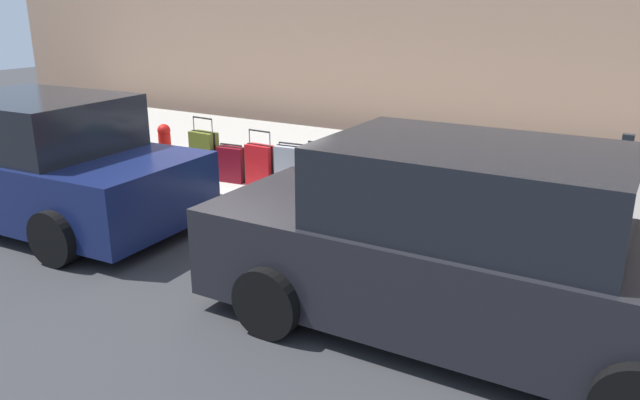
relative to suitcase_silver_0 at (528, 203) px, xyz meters
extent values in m
plane|color=#333335|center=(4.20, 0.66, -0.51)|extent=(40.00, 40.00, 0.00)
cube|color=#ADA89E|center=(4.20, -1.84, -0.44)|extent=(18.00, 5.00, 0.14)
cube|color=#9EA0A8|center=(0.00, 0.00, 0.00)|extent=(0.40, 0.24, 0.74)
cube|color=black|center=(0.00, 0.00, 0.00)|extent=(0.41, 0.04, 0.76)
cylinder|color=gray|center=(-0.17, 0.00, 0.51)|extent=(0.02, 0.02, 0.29)
cylinder|color=gray|center=(0.17, 0.00, 0.51)|extent=(0.02, 0.02, 0.29)
cylinder|color=black|center=(0.00, 0.00, 0.66)|extent=(0.34, 0.03, 0.02)
cylinder|color=black|center=(-0.18, 0.00, -0.35)|extent=(0.04, 0.02, 0.04)
cylinder|color=black|center=(0.18, 0.00, -0.35)|extent=(0.04, 0.02, 0.04)
cube|color=red|center=(0.47, 0.02, 0.00)|extent=(0.39, 0.20, 0.74)
cube|color=black|center=(0.47, 0.02, 0.00)|extent=(0.39, 0.05, 0.75)
cylinder|color=gray|center=(0.31, 0.01, 0.38)|extent=(0.02, 0.02, 0.04)
cylinder|color=gray|center=(0.63, 0.03, 0.38)|extent=(0.02, 0.02, 0.04)
cylinder|color=black|center=(0.47, 0.02, 0.40)|extent=(0.32, 0.04, 0.02)
cylinder|color=black|center=(0.30, 0.01, -0.35)|extent=(0.04, 0.02, 0.04)
cylinder|color=black|center=(0.64, 0.03, -0.35)|extent=(0.04, 0.02, 0.04)
cube|color=maroon|center=(0.94, 0.02, 0.00)|extent=(0.41, 0.24, 0.74)
cube|color=black|center=(0.94, 0.02, 0.00)|extent=(0.41, 0.06, 0.75)
cylinder|color=gray|center=(0.77, 0.03, 0.38)|extent=(0.02, 0.02, 0.04)
cylinder|color=gray|center=(1.11, 0.01, 0.38)|extent=(0.02, 0.02, 0.04)
cylinder|color=black|center=(0.94, 0.02, 0.40)|extent=(0.34, 0.04, 0.02)
cylinder|color=black|center=(0.77, 0.03, -0.35)|extent=(0.05, 0.02, 0.04)
cylinder|color=black|center=(1.11, 0.01, -0.35)|extent=(0.05, 0.02, 0.04)
cube|color=#59601E|center=(1.40, 0.01, -0.05)|extent=(0.37, 0.23, 0.65)
cube|color=black|center=(1.40, 0.01, -0.05)|extent=(0.38, 0.05, 0.66)
cylinder|color=gray|center=(1.25, 0.02, 0.43)|extent=(0.02, 0.02, 0.30)
cylinder|color=gray|center=(1.56, 0.01, 0.43)|extent=(0.02, 0.02, 0.30)
cylinder|color=black|center=(1.40, 0.01, 0.58)|extent=(0.31, 0.03, 0.02)
cylinder|color=black|center=(1.24, 0.02, -0.35)|extent=(0.04, 0.02, 0.04)
cylinder|color=black|center=(1.56, 0.01, -0.35)|extent=(0.04, 0.02, 0.04)
cube|color=navy|center=(1.86, 0.14, -0.11)|extent=(0.39, 0.25, 0.52)
cube|color=black|center=(1.86, 0.14, -0.11)|extent=(0.39, 0.06, 0.53)
cylinder|color=gray|center=(1.70, 0.13, 0.26)|extent=(0.02, 0.02, 0.24)
cylinder|color=gray|center=(2.02, 0.15, 0.26)|extent=(0.02, 0.02, 0.24)
cylinder|color=black|center=(1.86, 0.14, 0.38)|extent=(0.32, 0.04, 0.02)
cylinder|color=black|center=(1.69, 0.13, -0.35)|extent=(0.04, 0.02, 0.04)
cylinder|color=black|center=(2.02, 0.15, -0.35)|extent=(0.04, 0.02, 0.04)
cube|color=#0F606B|center=(2.33, 0.08, -0.05)|extent=(0.43, 0.22, 0.66)
cube|color=black|center=(2.33, 0.08, -0.05)|extent=(0.43, 0.07, 0.67)
cylinder|color=gray|center=(2.16, 0.09, 0.43)|extent=(0.02, 0.02, 0.29)
cylinder|color=gray|center=(2.51, 0.06, 0.43)|extent=(0.02, 0.02, 0.29)
cylinder|color=black|center=(2.33, 0.08, 0.57)|extent=(0.36, 0.06, 0.02)
cylinder|color=black|center=(2.15, 0.09, -0.35)|extent=(0.05, 0.02, 0.04)
cylinder|color=black|center=(2.52, 0.06, -0.35)|extent=(0.05, 0.02, 0.04)
cube|color=black|center=(2.83, 0.09, -0.07)|extent=(0.43, 0.26, 0.60)
cube|color=black|center=(2.83, 0.09, -0.07)|extent=(0.43, 0.06, 0.61)
cylinder|color=gray|center=(2.65, 0.08, 0.32)|extent=(0.02, 0.02, 0.20)
cylinder|color=gray|center=(3.01, 0.09, 0.32)|extent=(0.02, 0.02, 0.20)
cylinder|color=black|center=(2.83, 0.09, 0.43)|extent=(0.36, 0.04, 0.02)
cylinder|color=black|center=(2.65, 0.08, -0.35)|extent=(0.04, 0.02, 0.04)
cylinder|color=black|center=(3.02, 0.09, -0.35)|extent=(0.04, 0.02, 0.04)
cube|color=#9EA0A8|center=(3.36, -0.01, -0.04)|extent=(0.50, 0.28, 0.66)
cube|color=black|center=(3.36, -0.01, -0.04)|extent=(0.49, 0.09, 0.68)
cylinder|color=gray|center=(3.15, -0.03, 0.31)|extent=(0.02, 0.02, 0.04)
cylinder|color=gray|center=(3.57, 0.01, 0.31)|extent=(0.02, 0.02, 0.04)
cylinder|color=black|center=(3.36, -0.01, 0.33)|extent=(0.42, 0.06, 0.02)
cylinder|color=black|center=(3.14, -0.03, -0.35)|extent=(0.05, 0.02, 0.04)
cylinder|color=black|center=(3.57, 0.01, -0.35)|extent=(0.05, 0.02, 0.04)
cube|color=red|center=(3.90, 0.03, -0.06)|extent=(0.45, 0.21, 0.63)
cube|color=black|center=(3.90, 0.03, -0.06)|extent=(0.46, 0.05, 0.64)
cylinder|color=gray|center=(3.71, 0.04, 0.36)|extent=(0.02, 0.02, 0.21)
cylinder|color=gray|center=(4.09, 0.03, 0.36)|extent=(0.02, 0.02, 0.21)
cylinder|color=black|center=(3.90, 0.03, 0.47)|extent=(0.39, 0.04, 0.02)
cylinder|color=black|center=(3.70, 0.04, -0.35)|extent=(0.04, 0.02, 0.04)
cylinder|color=black|center=(4.10, 0.03, -0.35)|extent=(0.04, 0.02, 0.04)
cube|color=maroon|center=(4.42, 0.06, -0.10)|extent=(0.45, 0.24, 0.54)
cube|color=black|center=(4.42, 0.06, -0.10)|extent=(0.44, 0.08, 0.55)
cylinder|color=gray|center=(4.23, 0.05, 0.19)|extent=(0.02, 0.02, 0.04)
cylinder|color=gray|center=(4.60, 0.08, 0.19)|extent=(0.02, 0.02, 0.04)
cylinder|color=black|center=(4.42, 0.06, 0.21)|extent=(0.38, 0.06, 0.02)
cylinder|color=black|center=(4.23, 0.05, -0.35)|extent=(0.05, 0.02, 0.04)
cylinder|color=black|center=(4.61, 0.08, -0.35)|extent=(0.05, 0.02, 0.04)
cube|color=#59601E|center=(4.94, 0.09, -0.01)|extent=(0.47, 0.24, 0.73)
cube|color=black|center=(4.94, 0.09, -0.01)|extent=(0.46, 0.07, 0.74)
cylinder|color=gray|center=(4.74, 0.10, 0.46)|extent=(0.02, 0.02, 0.22)
cylinder|color=gray|center=(5.14, 0.08, 0.46)|extent=(0.02, 0.02, 0.22)
cylinder|color=black|center=(4.94, 0.09, 0.57)|extent=(0.40, 0.05, 0.02)
cylinder|color=black|center=(4.74, 0.10, -0.35)|extent=(0.05, 0.02, 0.04)
cylinder|color=black|center=(5.14, 0.07, -0.35)|extent=(0.05, 0.02, 0.04)
cylinder|color=red|center=(5.80, 0.06, -0.07)|extent=(0.20, 0.20, 0.61)
sphere|color=red|center=(5.80, 0.06, 0.28)|extent=(0.21, 0.21, 0.21)
cylinder|color=red|center=(5.95, 0.06, -0.04)|extent=(0.09, 0.10, 0.09)
cylinder|color=red|center=(5.65, 0.06, -0.04)|extent=(0.09, 0.10, 0.09)
cylinder|color=#333338|center=(6.54, 0.21, -0.05)|extent=(0.15, 0.15, 0.66)
cylinder|color=slate|center=(-0.95, -0.19, 0.15)|extent=(0.05, 0.05, 1.05)
cube|color=#1E2328|center=(-0.95, -0.19, 0.79)|extent=(0.12, 0.09, 0.22)
cube|color=black|center=(-0.05, 2.44, 0.08)|extent=(4.69, 1.81, 0.83)
cube|color=black|center=(-0.05, 2.44, 0.84)|extent=(2.45, 1.64, 0.68)
cylinder|color=black|center=(1.39, 3.34, -0.19)|extent=(0.64, 0.23, 0.64)
cylinder|color=black|center=(1.41, 1.56, -0.19)|extent=(0.64, 0.23, 0.64)
cube|color=#141E4C|center=(5.69, 2.44, 0.07)|extent=(4.46, 2.13, 0.81)
cube|color=black|center=(5.69, 2.44, 0.81)|extent=(2.36, 1.86, 0.67)
cylinder|color=black|center=(7.09, 1.56, -0.19)|extent=(0.65, 0.26, 0.64)
cylinder|color=black|center=(4.28, 3.32, -0.19)|extent=(0.65, 0.26, 0.64)
cylinder|color=black|center=(4.39, 1.41, -0.19)|extent=(0.65, 0.26, 0.64)
camera|label=1|loc=(-1.45, 7.22, 2.27)|focal=34.55mm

